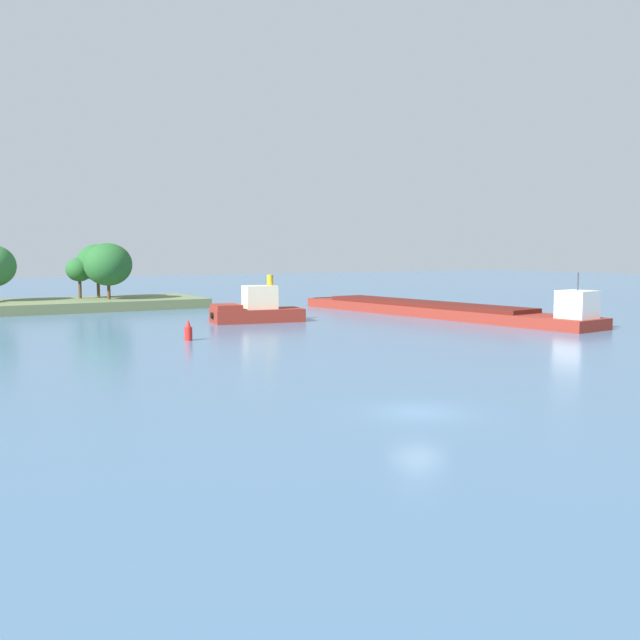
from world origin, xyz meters
TOP-DOWN VIEW (x-y plane):
  - ground_plane at (0.00, 0.00)m, footprint 400.00×400.00m
  - cargo_barge at (34.63, 39.76)m, footprint 11.02×44.13m
  - tugboat at (12.65, 44.99)m, footprint 10.62×5.61m
  - channel_buoy_red at (0.23, 32.88)m, footprint 0.70×0.70m

SIDE VIEW (x-z plane):
  - ground_plane at x=0.00m, z-range 0.00..0.00m
  - channel_buoy_red at x=0.23m, z-range -0.14..1.76m
  - cargo_barge at x=34.63m, z-range -2.00..3.78m
  - tugboat at x=12.65m, z-range -1.26..4.01m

